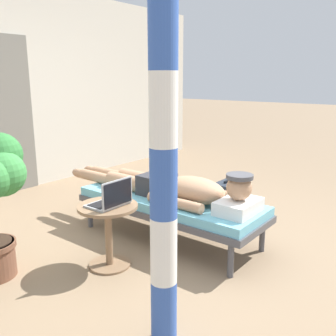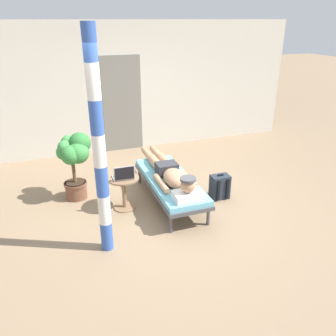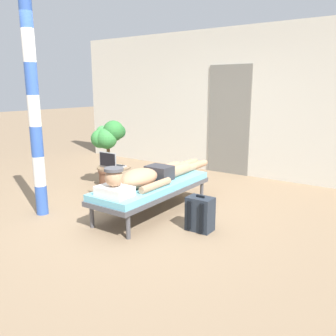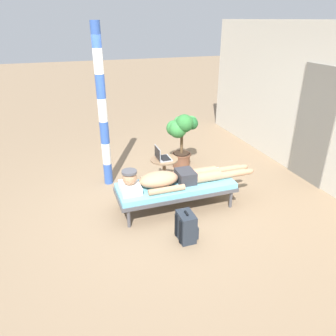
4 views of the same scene
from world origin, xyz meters
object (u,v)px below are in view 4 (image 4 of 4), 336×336
(potted_plant, at_px, (182,133))
(porch_post, at_px, (103,110))
(backpack, at_px, (186,227))
(person_reclining, at_px, (173,178))
(lounge_chair, at_px, (176,188))
(side_table, at_px, (164,168))
(laptop, at_px, (161,156))

(potted_plant, relative_size, porch_post, 0.41)
(backpack, relative_size, potted_plant, 0.38)
(potted_plant, bearing_deg, person_reclining, -25.75)
(lounge_chair, bearing_deg, backpack, -10.49)
(person_reclining, height_order, side_table, person_reclining)
(side_table, distance_m, backpack, 1.56)
(lounge_chair, xyz_separation_m, person_reclining, (0.00, -0.04, 0.17))
(lounge_chair, distance_m, porch_post, 1.77)
(potted_plant, bearing_deg, porch_post, -82.09)
(laptop, bearing_deg, potted_plant, 136.09)
(person_reclining, height_order, potted_plant, potted_plant)
(person_reclining, height_order, laptop, laptop)
(person_reclining, xyz_separation_m, backpack, (0.81, -0.11, -0.32))
(lounge_chair, xyz_separation_m, porch_post, (-1.17, -0.87, 1.00))
(lounge_chair, xyz_separation_m, potted_plant, (-1.38, 0.62, 0.38))
(lounge_chair, xyz_separation_m, backpack, (0.81, -0.15, -0.15))
(potted_plant, bearing_deg, laptop, -43.91)
(side_table, relative_size, laptop, 1.69)
(lounge_chair, bearing_deg, person_reclining, -90.00)
(laptop, distance_m, porch_post, 1.24)
(laptop, relative_size, potted_plant, 0.28)
(side_table, distance_m, porch_post, 1.42)
(potted_plant, height_order, porch_post, porch_post)
(lounge_chair, height_order, side_table, side_table)
(lounge_chair, xyz_separation_m, side_table, (-0.73, 0.05, 0.01))
(lounge_chair, distance_m, laptop, 0.77)
(laptop, height_order, potted_plant, potted_plant)
(porch_post, bearing_deg, side_table, 64.71)
(person_reclining, relative_size, backpack, 5.12)
(person_reclining, bearing_deg, potted_plant, 154.25)
(porch_post, bearing_deg, laptop, 63.42)
(lounge_chair, relative_size, laptop, 5.91)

